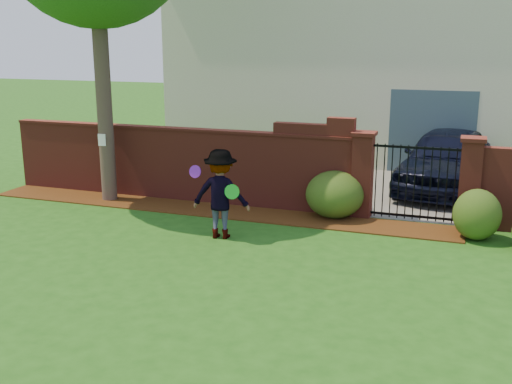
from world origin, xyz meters
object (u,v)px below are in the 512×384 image
(frisbee_purple, at_px, (195,172))
(frisbee_green, at_px, (232,192))
(car, at_px, (444,161))
(man, at_px, (220,194))

(frisbee_purple, bearing_deg, frisbee_green, 1.14)
(car, xyz_separation_m, frisbee_green, (-3.62, -5.35, 0.18))
(car, relative_size, man, 2.67)
(man, relative_size, frisbee_green, 6.06)
(man, height_order, frisbee_purple, man)
(frisbee_purple, xyz_separation_m, frisbee_green, (0.75, 0.02, -0.34))
(man, xyz_separation_m, frisbee_purple, (-0.46, -0.11, 0.44))
(frisbee_purple, relative_size, frisbee_green, 0.85)
(car, distance_m, frisbee_purple, 6.94)
(car, distance_m, frisbee_green, 6.46)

